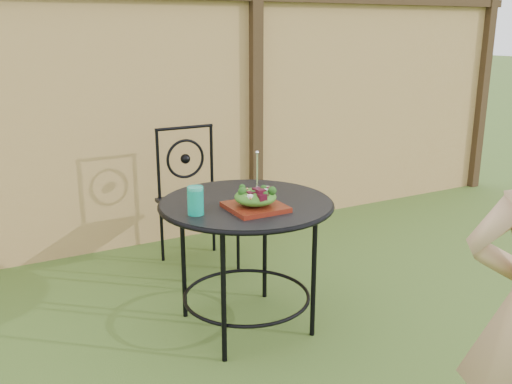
{
  "coord_description": "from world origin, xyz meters",
  "views": [
    {
      "loc": [
        -0.88,
        -1.85,
        1.59
      ],
      "look_at": [
        0.53,
        0.73,
        0.75
      ],
      "focal_mm": 40.0,
      "sensor_mm": 36.0,
      "label": 1
    }
  ],
  "objects": [
    {
      "name": "patio_chair",
      "position": [
        0.55,
        1.65,
        0.5
      ],
      "size": [
        0.46,
        0.46,
        0.95
      ],
      "color": "black",
      "rests_on": "ground"
    },
    {
      "name": "drinking_glass",
      "position": [
        0.13,
        0.61,
        0.79
      ],
      "size": [
        0.08,
        0.08,
        0.14
      ],
      "primitive_type": "cylinder",
      "color": "#0EA588",
      "rests_on": "patio_table"
    },
    {
      "name": "fence",
      "position": [
        -0.0,
        2.19,
        0.95
      ],
      "size": [
        8.0,
        0.12,
        1.9
      ],
      "color": "tan",
      "rests_on": "ground"
    },
    {
      "name": "fork",
      "position": [
        0.43,
        0.54,
        0.92
      ],
      "size": [
        0.01,
        0.01,
        0.18
      ],
      "primitive_type": "cylinder",
      "color": "silver",
      "rests_on": "salad"
    },
    {
      "name": "patio_table",
      "position": [
        0.45,
        0.68,
        0.59
      ],
      "size": [
        0.92,
        0.92,
        0.72
      ],
      "color": "black",
      "rests_on": "ground"
    },
    {
      "name": "salad_plate",
      "position": [
        0.42,
        0.54,
        0.74
      ],
      "size": [
        0.27,
        0.27,
        0.02
      ],
      "primitive_type": "cube",
      "color": "#500C0B",
      "rests_on": "patio_table"
    },
    {
      "name": "salad",
      "position": [
        0.42,
        0.54,
        0.79
      ],
      "size": [
        0.21,
        0.21,
        0.08
      ],
      "primitive_type": "ellipsoid",
      "color": "#235614",
      "rests_on": "salad_plate"
    }
  ]
}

